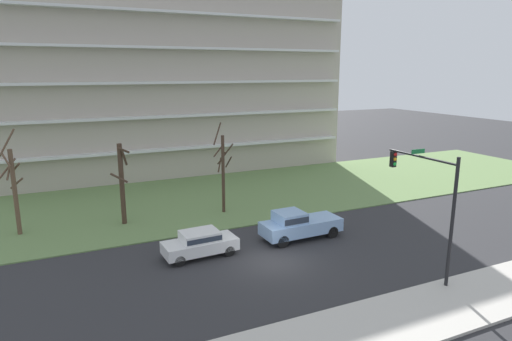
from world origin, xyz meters
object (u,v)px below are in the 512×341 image
at_px(tree_far_left, 14,187).
at_px(tree_left, 122,182).
at_px(sedan_white_center_left, 200,242).
at_px(tree_center, 223,170).
at_px(traffic_signal_mast, 430,194).
at_px(pickup_blue_near_left, 298,224).

distance_m(tree_far_left, tree_left, 6.84).
distance_m(tree_left, sedan_white_center_left, 8.63).
xyz_separation_m(tree_far_left, tree_center, (14.25, -1.29, 0.06)).
bearing_deg(traffic_signal_mast, sedan_white_center_left, 143.30).
distance_m(tree_left, pickup_blue_near_left, 12.74).
height_order(tree_left, tree_center, tree_center).
height_order(tree_far_left, pickup_blue_near_left, tree_far_left).
bearing_deg(tree_far_left, tree_center, -5.18).
xyz_separation_m(tree_center, traffic_signal_mast, (5.91, -14.82, 1.19)).
relative_size(tree_far_left, pickup_blue_near_left, 1.31).
bearing_deg(tree_far_left, tree_left, -7.29).
distance_m(sedan_white_center_left, traffic_signal_mast, 13.21).
distance_m(tree_center, sedan_white_center_left, 8.78).
xyz_separation_m(tree_far_left, traffic_signal_mast, (20.16, -16.12, 1.25)).
relative_size(tree_center, traffic_signal_mast, 1.03).
bearing_deg(sedan_white_center_left, pickup_blue_near_left, 177.13).
xyz_separation_m(pickup_blue_near_left, traffic_signal_mast, (3.43, -7.57, 3.60)).
distance_m(tree_far_left, pickup_blue_near_left, 18.93).
bearing_deg(sedan_white_center_left, tree_center, -123.18).
bearing_deg(tree_left, traffic_signal_mast, -48.74).
bearing_deg(tree_center, sedan_white_center_left, -120.36).
relative_size(tree_center, pickup_blue_near_left, 1.29).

